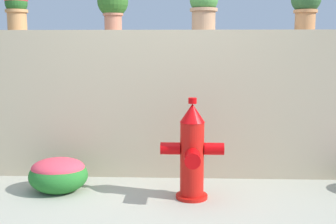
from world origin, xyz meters
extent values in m
plane|color=#9E9D8C|center=(0.00, 0.00, 0.00)|extent=(24.00, 24.00, 0.00)
cube|color=tan|center=(0.00, 1.03, 0.75)|extent=(5.52, 0.37, 1.50)
cylinder|color=#B37B4A|center=(-1.48, 1.05, 1.61)|extent=(0.20, 0.20, 0.22)
cylinder|color=#B37B4A|center=(-1.48, 1.05, 1.70)|extent=(0.23, 0.23, 0.03)
sphere|color=#21521E|center=(-1.48, 1.05, 1.79)|extent=(0.23, 0.23, 0.23)
cylinder|color=#B06A50|center=(-0.47, 1.03, 1.59)|extent=(0.18, 0.18, 0.18)
cylinder|color=#B06A50|center=(-0.47, 1.03, 1.67)|extent=(0.21, 0.21, 0.03)
sphere|color=#2B5B1F|center=(-0.47, 1.03, 1.79)|extent=(0.31, 0.31, 0.31)
cylinder|color=tan|center=(0.45, 1.00, 1.61)|extent=(0.24, 0.24, 0.22)
cylinder|color=tan|center=(0.45, 1.00, 1.71)|extent=(0.28, 0.28, 0.03)
cylinder|color=#BF7C4B|center=(1.47, 1.01, 1.60)|extent=(0.20, 0.20, 0.20)
cylinder|color=#BF7C4B|center=(1.47, 1.01, 1.69)|extent=(0.24, 0.24, 0.03)
cylinder|color=red|center=(0.34, 0.27, 0.01)|extent=(0.28, 0.28, 0.03)
cylinder|color=red|center=(0.34, 0.27, 0.34)|extent=(0.21, 0.21, 0.69)
cone|color=red|center=(0.34, 0.27, 0.77)|extent=(0.22, 0.22, 0.16)
cylinder|color=red|center=(0.34, 0.27, 0.88)|extent=(0.07, 0.07, 0.05)
cylinder|color=red|center=(0.14, 0.27, 0.45)|extent=(0.17, 0.11, 0.11)
cylinder|color=red|center=(0.53, 0.27, 0.45)|extent=(0.17, 0.11, 0.11)
cylinder|color=red|center=(0.34, 0.07, 0.42)|extent=(0.13, 0.19, 0.13)
ellipsoid|color=#257028|center=(-0.91, 0.40, 0.15)|extent=(0.55, 0.49, 0.33)
ellipsoid|color=#DA3C4E|center=(-0.91, 0.40, 0.22)|extent=(0.49, 0.44, 0.18)
camera|label=1|loc=(0.27, -3.35, 1.33)|focal=45.08mm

